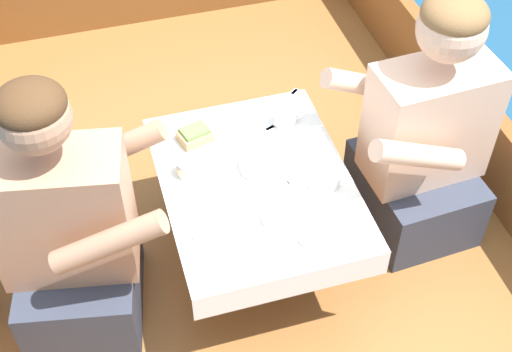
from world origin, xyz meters
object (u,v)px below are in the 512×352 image
sandwich (195,135)px  coffee_cup_starboard (285,118)px  person_starboard (424,142)px  person_port (71,235)px  tin_can (187,168)px  coffee_cup_port (275,214)px

sandwich → coffee_cup_starboard: 0.32m
sandwich → coffee_cup_starboard: size_ratio=1.23×
person_starboard → person_port: bearing=-0.5°
person_port → tin_can: size_ratio=14.24×
person_starboard → sandwich: 0.78m
sandwich → tin_can: size_ratio=1.88×
sandwich → coffee_cup_port: (0.15, -0.41, -0.00)m
person_starboard → tin_can: person_starboard is taller
sandwich → coffee_cup_port: sandwich is taller
person_port → tin_can: (0.39, 0.14, 0.04)m
person_port → coffee_cup_starboard: size_ratio=9.33×
sandwich → coffee_cup_port: size_ratio=1.20×
coffee_cup_starboard → tin_can: 0.41m
coffee_cup_starboard → tin_can: size_ratio=1.53×
person_starboard → tin_can: bearing=-9.0°
coffee_cup_starboard → person_starboard: bearing=-26.9°
person_port → person_starboard: bearing=14.0°
coffee_cup_starboard → tin_can: tin_can is taller
person_starboard → coffee_cup_port: person_starboard is taller
person_port → person_starboard: size_ratio=1.00×
person_port → tin_can: bearing=30.6°
person_starboard → coffee_cup_port: (-0.59, -0.19, 0.03)m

